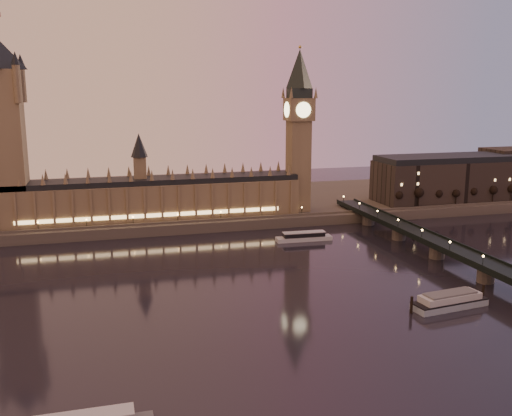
{
  "coord_description": "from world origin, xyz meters",
  "views": [
    {
      "loc": [
        -68.95,
        -222.46,
        82.76
      ],
      "look_at": [
        2.11,
        35.0,
        27.55
      ],
      "focal_mm": 40.0,
      "sensor_mm": 36.0,
      "label": 1
    }
  ],
  "objects": [
    {
      "name": "bare_tree_3",
      "position": [
        163.79,
        109.0,
        14.24
      ],
      "size": [
        5.44,
        5.44,
        11.06
      ],
      "color": "black",
      "rests_on": "ground"
    },
    {
      "name": "victoria_tower",
      "position": [
        -120.0,
        121.0,
        65.79
      ],
      "size": [
        31.68,
        31.68,
        118.0
      ],
      "color": "brown",
      "rests_on": "ground"
    },
    {
      "name": "bare_tree_4",
      "position": [
        178.53,
        109.0,
        14.24
      ],
      "size": [
        5.44,
        5.44,
        11.06
      ],
      "color": "black",
      "rests_on": "ground"
    },
    {
      "name": "palace_of_westminster",
      "position": [
        -40.12,
        120.99,
        21.71
      ],
      "size": [
        180.0,
        26.62,
        52.0
      ],
      "color": "brown",
      "rests_on": "ground"
    },
    {
      "name": "moored_barge",
      "position": [
        59.2,
        -40.93,
        2.79
      ],
      "size": [
        35.74,
        12.5,
        6.6
      ],
      "rotation": [
        0.0,
        0.0,
        0.12
      ],
      "color": "#8FA3B7",
      "rests_on": "ground"
    },
    {
      "name": "city_block",
      "position": [
        194.94,
        130.93,
        22.24
      ],
      "size": [
        155.0,
        45.0,
        34.0
      ],
      "color": "black",
      "rests_on": "ground"
    },
    {
      "name": "bare_tree_1",
      "position": [
        134.29,
        109.0,
        14.24
      ],
      "size": [
        5.44,
        5.44,
        11.06
      ],
      "color": "black",
      "rests_on": "ground"
    },
    {
      "name": "westminster_bridge",
      "position": [
        91.61,
        0.0,
        5.52
      ],
      "size": [
        13.2,
        260.0,
        15.3
      ],
      "color": "black",
      "rests_on": "ground"
    },
    {
      "name": "far_embankment",
      "position": [
        30.0,
        165.0,
        3.0
      ],
      "size": [
        560.0,
        130.0,
        6.0
      ],
      "primitive_type": "cube",
      "color": "#423D35",
      "rests_on": "ground"
    },
    {
      "name": "big_ben",
      "position": [
        53.99,
        120.99,
        63.95
      ],
      "size": [
        17.68,
        17.68,
        104.0
      ],
      "color": "brown",
      "rests_on": "ground"
    },
    {
      "name": "ground",
      "position": [
        0.0,
        0.0,
        0.0
      ],
      "size": [
        700.0,
        700.0,
        0.0
      ],
      "primitive_type": "plane",
      "color": "black",
      "rests_on": "ground"
    },
    {
      "name": "bare_tree_5",
      "position": [
        193.28,
        109.0,
        14.24
      ],
      "size": [
        5.44,
        5.44,
        11.06
      ],
      "color": "black",
      "rests_on": "ground"
    },
    {
      "name": "cruise_boat_a",
      "position": [
        39.45,
        69.1,
        2.23
      ],
      "size": [
        31.89,
        8.32,
        5.06
      ],
      "rotation": [
        0.0,
        0.0,
        -0.05
      ],
      "color": "silver",
      "rests_on": "ground"
    },
    {
      "name": "bare_tree_2",
      "position": [
        149.04,
        109.0,
        14.24
      ],
      "size": [
        5.44,
        5.44,
        11.06
      ],
      "color": "black",
      "rests_on": "ground"
    },
    {
      "name": "bare_tree_0",
      "position": [
        119.55,
        109.0,
        14.24
      ],
      "size": [
        5.44,
        5.44,
        11.06
      ],
      "color": "black",
      "rests_on": "ground"
    },
    {
      "name": "bare_tree_6",
      "position": [
        208.02,
        109.0,
        14.24
      ],
      "size": [
        5.44,
        5.44,
        11.06
      ],
      "color": "black",
      "rests_on": "ground"
    }
  ]
}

